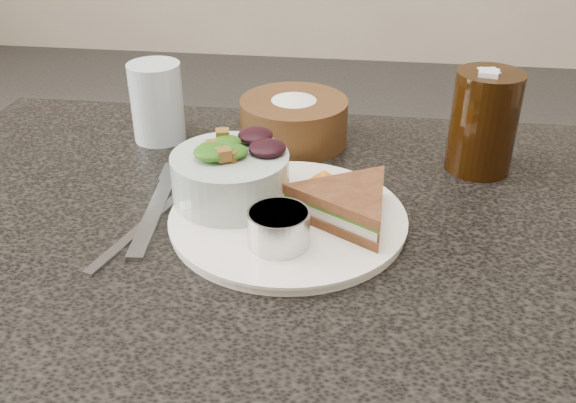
# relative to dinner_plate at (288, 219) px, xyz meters

# --- Properties ---
(dinner_plate) EXTENTS (0.27, 0.27, 0.01)m
(dinner_plate) POSITION_rel_dinner_plate_xyz_m (0.00, 0.00, 0.00)
(dinner_plate) COLOR white
(dinner_plate) RESTS_ON dining_table
(sandwich) EXTENTS (0.21, 0.21, 0.04)m
(sandwich) POSITION_rel_dinner_plate_xyz_m (0.07, -0.00, 0.03)
(sandwich) COLOR brown
(sandwich) RESTS_ON dinner_plate
(salad_bowl) EXTENTS (0.18, 0.18, 0.08)m
(salad_bowl) POSITION_rel_dinner_plate_xyz_m (-0.07, 0.03, 0.05)
(salad_bowl) COLOR #A7B7AE
(salad_bowl) RESTS_ON dinner_plate
(dressing_ramekin) EXTENTS (0.09, 0.09, 0.04)m
(dressing_ramekin) POSITION_rel_dinner_plate_xyz_m (-0.00, -0.06, 0.03)
(dressing_ramekin) COLOR #B7B7B8
(dressing_ramekin) RESTS_ON dinner_plate
(orange_wedge) EXTENTS (0.09, 0.09, 0.03)m
(orange_wedge) POSITION_rel_dinner_plate_xyz_m (0.04, 0.06, 0.02)
(orange_wedge) COLOR orange
(orange_wedge) RESTS_ON dinner_plate
(fork) EXTENTS (0.04, 0.20, 0.01)m
(fork) POSITION_rel_dinner_plate_xyz_m (-0.16, 0.00, -0.00)
(fork) COLOR #9FA2A7
(fork) RESTS_ON dining_table
(knife) EXTENTS (0.06, 0.19, 0.00)m
(knife) POSITION_rel_dinner_plate_xyz_m (-0.17, -0.03, -0.00)
(knife) COLOR gray
(knife) RESTS_ON dining_table
(bread_basket) EXTENTS (0.18, 0.18, 0.09)m
(bread_basket) POSITION_rel_dinner_plate_xyz_m (-0.02, 0.23, 0.04)
(bread_basket) COLOR brown
(bread_basket) RESTS_ON dining_table
(cola_glass) EXTENTS (0.09, 0.09, 0.15)m
(cola_glass) POSITION_rel_dinner_plate_xyz_m (0.23, 0.17, 0.07)
(cola_glass) COLOR black
(cola_glass) RESTS_ON dining_table
(water_glass) EXTENTS (0.08, 0.08, 0.11)m
(water_glass) POSITION_rel_dinner_plate_xyz_m (-0.22, 0.21, 0.05)
(water_glass) COLOR silver
(water_glass) RESTS_ON dining_table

